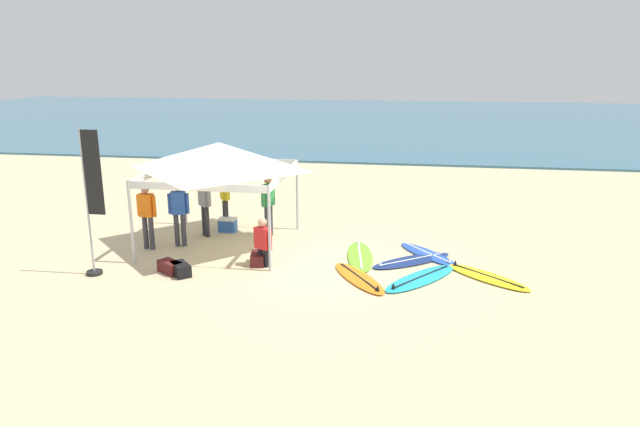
{
  "coord_description": "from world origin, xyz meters",
  "views": [
    {
      "loc": [
        2.25,
        -13.03,
        4.96
      ],
      "look_at": [
        0.07,
        1.14,
        1.0
      ],
      "focal_mm": 32.84,
      "sensor_mm": 36.0,
      "label": 1
    }
  ],
  "objects_px": {
    "surfboard_yellow": "(487,277)",
    "person_red": "(263,240)",
    "surfboard_orange": "(359,278)",
    "person_blue": "(179,210)",
    "gear_bag_near_tent": "(258,259)",
    "surfboard_lime": "(360,256)",
    "gear_bag_by_pole": "(181,269)",
    "person_yellow": "(225,195)",
    "person_grey": "(205,202)",
    "banner_flag": "(92,209)",
    "person_green": "(268,202)",
    "gear_bag_on_sand": "(170,267)",
    "cooler_box": "(228,225)",
    "person_orange": "(147,212)",
    "surfboard_cyan": "(421,278)",
    "surfboard_navy": "(411,261)",
    "surfboard_blue": "(427,254)",
    "canopy_tent": "(219,156)"
  },
  "relations": [
    {
      "from": "gear_bag_by_pole",
      "to": "surfboard_lime",
      "type": "bearing_deg",
      "value": 24.62
    },
    {
      "from": "surfboard_navy",
      "to": "person_blue",
      "type": "xyz_separation_m",
      "value": [
        -6.05,
        0.32,
        0.95
      ]
    },
    {
      "from": "person_orange",
      "to": "person_red",
      "type": "xyz_separation_m",
      "value": [
        3.26,
        -0.8,
        -0.33
      ]
    },
    {
      "from": "surfboard_cyan",
      "to": "person_blue",
      "type": "relative_size",
      "value": 1.33
    },
    {
      "from": "canopy_tent",
      "to": "person_orange",
      "type": "height_order",
      "value": "canopy_tent"
    },
    {
      "from": "person_grey",
      "to": "person_green",
      "type": "distance_m",
      "value": 1.76
    },
    {
      "from": "banner_flag",
      "to": "cooler_box",
      "type": "xyz_separation_m",
      "value": [
        1.92,
        3.73,
        -1.38
      ]
    },
    {
      "from": "surfboard_yellow",
      "to": "gear_bag_near_tent",
      "type": "bearing_deg",
      "value": 178.83
    },
    {
      "from": "gear_bag_on_sand",
      "to": "cooler_box",
      "type": "xyz_separation_m",
      "value": [
        0.34,
        3.37,
        0.06
      ]
    },
    {
      "from": "gear_bag_near_tent",
      "to": "cooler_box",
      "type": "relative_size",
      "value": 1.2
    },
    {
      "from": "surfboard_orange",
      "to": "gear_bag_by_pole",
      "type": "bearing_deg",
      "value": -175.2
    },
    {
      "from": "surfboard_blue",
      "to": "canopy_tent",
      "type": "bearing_deg",
      "value": 179.67
    },
    {
      "from": "person_yellow",
      "to": "person_grey",
      "type": "relative_size",
      "value": 1.0
    },
    {
      "from": "surfboard_orange",
      "to": "gear_bag_near_tent",
      "type": "bearing_deg",
      "value": 165.84
    },
    {
      "from": "gear_bag_on_sand",
      "to": "surfboard_orange",
      "type": "bearing_deg",
      "value": 3.1
    },
    {
      "from": "surfboard_orange",
      "to": "person_grey",
      "type": "bearing_deg",
      "value": 149.97
    },
    {
      "from": "person_blue",
      "to": "surfboard_lime",
      "type": "bearing_deg",
      "value": -2.28
    },
    {
      "from": "gear_bag_near_tent",
      "to": "surfboard_lime",
      "type": "bearing_deg",
      "value": 19.35
    },
    {
      "from": "surfboard_blue",
      "to": "gear_bag_near_tent",
      "type": "xyz_separation_m",
      "value": [
        -4.09,
        -1.27,
        0.1
      ]
    },
    {
      "from": "canopy_tent",
      "to": "person_blue",
      "type": "height_order",
      "value": "canopy_tent"
    },
    {
      "from": "person_yellow",
      "to": "banner_flag",
      "type": "height_order",
      "value": "banner_flag"
    },
    {
      "from": "gear_bag_by_pole",
      "to": "surfboard_yellow",
      "type": "bearing_deg",
      "value": 7.12
    },
    {
      "from": "banner_flag",
      "to": "canopy_tent",
      "type": "bearing_deg",
      "value": 49.49
    },
    {
      "from": "surfboard_orange",
      "to": "person_green",
      "type": "xyz_separation_m",
      "value": [
        -2.78,
        2.88,
        0.95
      ]
    },
    {
      "from": "surfboard_navy",
      "to": "person_orange",
      "type": "distance_m",
      "value": 6.84
    },
    {
      "from": "gear_bag_near_tent",
      "to": "gear_bag_on_sand",
      "type": "bearing_deg",
      "value": -154.98
    },
    {
      "from": "person_grey",
      "to": "gear_bag_near_tent",
      "type": "xyz_separation_m",
      "value": [
        2.0,
        -1.97,
        -0.85
      ]
    },
    {
      "from": "surfboard_orange",
      "to": "person_blue",
      "type": "height_order",
      "value": "person_blue"
    },
    {
      "from": "surfboard_yellow",
      "to": "surfboard_orange",
      "type": "bearing_deg",
      "value": -169.62
    },
    {
      "from": "gear_bag_by_pole",
      "to": "surfboard_blue",
      "type": "bearing_deg",
      "value": 21.62
    },
    {
      "from": "person_orange",
      "to": "gear_bag_by_pole",
      "type": "relative_size",
      "value": 2.85
    },
    {
      "from": "person_grey",
      "to": "banner_flag",
      "type": "relative_size",
      "value": 0.5
    },
    {
      "from": "person_orange",
      "to": "gear_bag_by_pole",
      "type": "xyz_separation_m",
      "value": [
        1.51,
        -1.66,
        -0.85
      ]
    },
    {
      "from": "canopy_tent",
      "to": "gear_bag_near_tent",
      "type": "xyz_separation_m",
      "value": [
        1.29,
        -1.3,
        -2.25
      ]
    },
    {
      "from": "surfboard_navy",
      "to": "cooler_box",
      "type": "height_order",
      "value": "cooler_box"
    },
    {
      "from": "surfboard_orange",
      "to": "surfboard_cyan",
      "type": "relative_size",
      "value": 0.92
    },
    {
      "from": "surfboard_yellow",
      "to": "surfboard_cyan",
      "type": "distance_m",
      "value": 1.52
    },
    {
      "from": "surfboard_orange",
      "to": "cooler_box",
      "type": "bearing_deg",
      "value": 142.3
    },
    {
      "from": "surfboard_orange",
      "to": "surfboard_blue",
      "type": "bearing_deg",
      "value": 50.41
    },
    {
      "from": "person_orange",
      "to": "surfboard_lime",
      "type": "bearing_deg",
      "value": 1.69
    },
    {
      "from": "surfboard_orange",
      "to": "surfboard_blue",
      "type": "distance_m",
      "value": 2.47
    },
    {
      "from": "surfboard_yellow",
      "to": "person_red",
      "type": "height_order",
      "value": "person_red"
    },
    {
      "from": "surfboard_cyan",
      "to": "cooler_box",
      "type": "bearing_deg",
      "value": 151.75
    },
    {
      "from": "surfboard_orange",
      "to": "surfboard_navy",
      "type": "bearing_deg",
      "value": 49.05
    },
    {
      "from": "person_blue",
      "to": "person_green",
      "type": "xyz_separation_m",
      "value": [
        2.1,
        1.2,
        0.0
      ]
    },
    {
      "from": "surfboard_navy",
      "to": "person_blue",
      "type": "bearing_deg",
      "value": 176.93
    },
    {
      "from": "surfboard_orange",
      "to": "person_blue",
      "type": "bearing_deg",
      "value": 161.09
    },
    {
      "from": "surfboard_navy",
      "to": "gear_bag_on_sand",
      "type": "distance_m",
      "value": 5.78
    },
    {
      "from": "surfboard_blue",
      "to": "surfboard_navy",
      "type": "xyz_separation_m",
      "value": [
        -0.4,
        -0.55,
        -0.0
      ]
    },
    {
      "from": "cooler_box",
      "to": "person_grey",
      "type": "bearing_deg",
      "value": -131.67
    }
  ]
}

